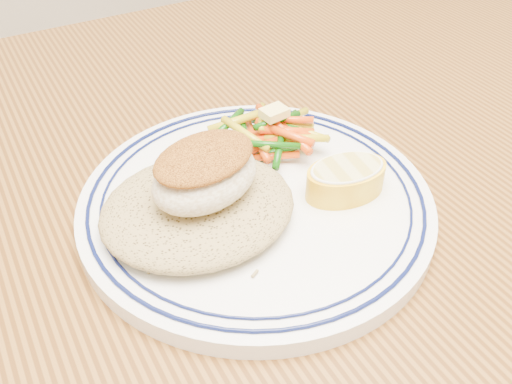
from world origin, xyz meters
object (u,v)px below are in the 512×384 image
object	(u,v)px
rice_pilaf	(198,204)
lemon_wedge	(346,178)
dining_table	(297,271)
fish_fillet	(205,173)
plate	(256,202)
vegetable_pile	(271,134)

from	to	relation	value
rice_pilaf	lemon_wedge	distance (m)	0.12
dining_table	fish_fillet	world-z (taller)	fish_fillet
dining_table	fish_fillet	distance (m)	0.18
fish_fillet	plate	bearing A→B (deg)	5.24
dining_table	fish_fillet	xyz separation A→B (m)	(-0.09, -0.00, 0.16)
rice_pilaf	lemon_wedge	bearing A→B (deg)	-13.76
rice_pilaf	vegetable_pile	xyz separation A→B (m)	(0.10, 0.06, -0.00)
fish_fillet	lemon_wedge	bearing A→B (deg)	-13.12
vegetable_pile	lemon_wedge	bearing A→B (deg)	-77.66
plate	fish_fillet	xyz separation A→B (m)	(-0.04, -0.00, 0.05)
rice_pilaf	fish_fillet	distance (m)	0.03
dining_table	plate	size ratio (longest dim) A/B	5.26
plate	lemon_wedge	bearing A→B (deg)	-24.42
plate	vegetable_pile	xyz separation A→B (m)	(0.05, 0.06, 0.02)
fish_fillet	vegetable_pile	xyz separation A→B (m)	(0.09, 0.06, -0.03)
fish_fillet	vegetable_pile	bearing A→B (deg)	33.10
fish_fillet	lemon_wedge	size ratio (longest dim) A/B	1.39
lemon_wedge	fish_fillet	bearing A→B (deg)	166.88
vegetable_pile	lemon_wedge	xyz separation A→B (m)	(0.02, -0.09, 0.00)
rice_pilaf	dining_table	bearing A→B (deg)	0.76
dining_table	lemon_wedge	size ratio (longest dim) A/B	20.80
dining_table	fish_fillet	bearing A→B (deg)	-177.33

